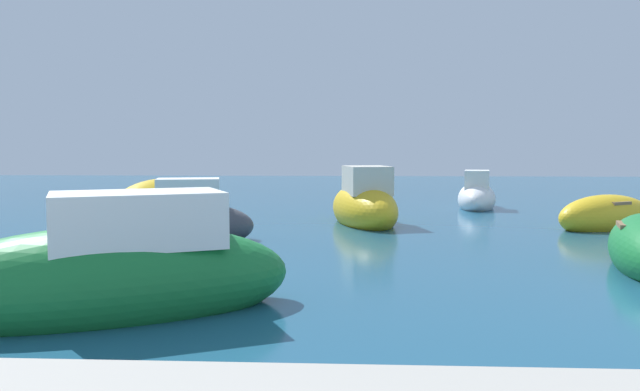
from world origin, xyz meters
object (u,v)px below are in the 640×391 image
(moored_boat_2, at_px, (364,206))
(moored_boat_3, at_px, (112,274))
(moored_boat_9, at_px, (477,197))
(moored_boat_6, at_px, (161,204))
(moored_boat_8, at_px, (606,216))
(moored_boat_7, at_px, (178,222))

(moored_boat_2, bearing_deg, moored_boat_3, 148.04)
(moored_boat_3, height_order, moored_boat_9, moored_boat_3)
(moored_boat_2, xyz_separation_m, moored_boat_9, (4.09, 4.65, -0.10))
(moored_boat_3, relative_size, moored_boat_6, 1.11)
(moored_boat_3, distance_m, moored_boat_8, 13.47)
(moored_boat_7, xyz_separation_m, moored_boat_8, (10.83, 2.81, -0.11))
(moored_boat_8, height_order, moored_boat_9, moored_boat_9)
(moored_boat_3, relative_size, moored_boat_8, 1.49)
(moored_boat_2, xyz_separation_m, moored_boat_7, (-4.38, -3.63, -0.07))
(moored_boat_7, distance_m, moored_boat_8, 11.19)
(moored_boat_7, bearing_deg, moored_boat_8, -177.72)
(moored_boat_6, bearing_deg, moored_boat_2, -84.03)
(moored_boat_2, distance_m, moored_boat_6, 6.33)
(moored_boat_8, bearing_deg, moored_boat_9, -95.15)
(moored_boat_6, xyz_separation_m, moored_boat_9, (10.33, 3.55, -0.03))
(moored_boat_7, height_order, moored_boat_9, moored_boat_7)
(moored_boat_8, relative_size, moored_boat_9, 1.02)
(moored_boat_2, distance_m, moored_boat_7, 5.69)
(moored_boat_8, bearing_deg, moored_boat_3, 14.15)
(moored_boat_3, xyz_separation_m, moored_boat_7, (-0.91, 6.31, -0.09))
(moored_boat_6, bearing_deg, moored_boat_7, -142.62)
(moored_boat_2, relative_size, moored_boat_7, 1.15)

